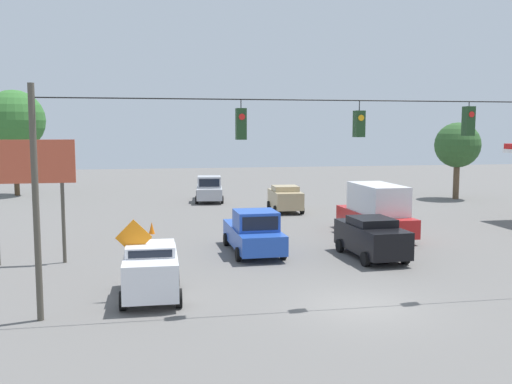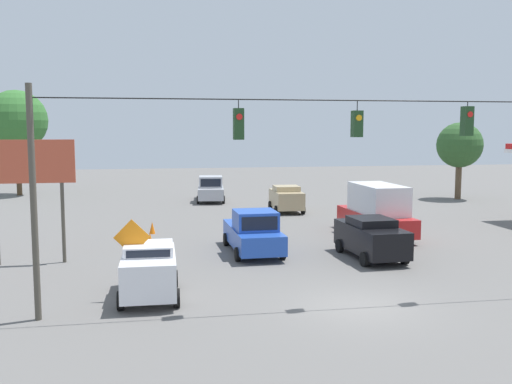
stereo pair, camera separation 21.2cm
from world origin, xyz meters
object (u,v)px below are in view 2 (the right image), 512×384
object	(u,v)px
sedan_black_crossing_near	(371,237)
box_truck_red_oncoming_far	(376,210)
tree_horizon_left	(460,146)
work_zone_sign	(132,243)
traffic_cone_third	(150,239)
roadside_billboard	(28,172)
tree_horizon_right	(16,121)
sedan_tan_oncoming_deep	(286,198)
traffic_cone_fourth	(152,228)
traffic_cone_nearest	(150,271)
pickup_truck_silver_withflow_deep	(211,189)
overhead_signal_span	(356,168)
pickup_truck_blue_withflow_mid	(253,233)
sedan_white_parked_shoulder	(149,270)
traffic_cone_second	(152,253)

from	to	relation	value
sedan_black_crossing_near	box_truck_red_oncoming_far	world-z (taller)	box_truck_red_oncoming_far
tree_horizon_left	work_zone_sign	bearing A→B (deg)	43.03
traffic_cone_third	roadside_billboard	size ratio (longest dim) A/B	0.12
tree_horizon_right	sedan_tan_oncoming_deep	bearing A→B (deg)	146.12
sedan_tan_oncoming_deep	roadside_billboard	world-z (taller)	roadside_billboard
traffic_cone_fourth	roadside_billboard	size ratio (longest dim) A/B	0.12
sedan_tan_oncoming_deep	traffic_cone_nearest	size ratio (longest dim) A/B	5.90
sedan_tan_oncoming_deep	sedan_black_crossing_near	bearing A→B (deg)	91.61
sedan_tan_oncoming_deep	tree_horizon_right	distance (m)	26.40
sedan_black_crossing_near	work_zone_sign	distance (m)	11.62
pickup_truck_silver_withflow_deep	sedan_tan_oncoming_deep	world-z (taller)	pickup_truck_silver_withflow_deep
overhead_signal_span	work_zone_sign	xyz separation A→B (m)	(7.52, -1.72, -2.67)
overhead_signal_span	sedan_tan_oncoming_deep	distance (m)	22.05
traffic_cone_third	tree_horizon_left	size ratio (longest dim) A/B	0.10
box_truck_red_oncoming_far	traffic_cone_fourth	bearing A→B (deg)	-13.06
pickup_truck_blue_withflow_mid	work_zone_sign	bearing A→B (deg)	50.84
work_zone_sign	roadside_billboard	bearing A→B (deg)	-53.48
traffic_cone_fourth	roadside_billboard	xyz separation A→B (m)	(5.26, 6.45, 3.74)
work_zone_sign	tree_horizon_left	xyz separation A→B (m)	(-26.40, -24.65, 2.58)
overhead_signal_span	traffic_cone_third	distance (m)	13.70
sedan_black_crossing_near	overhead_signal_span	bearing A→B (deg)	63.86
box_truck_red_oncoming_far	roadside_billboard	size ratio (longest dim) A/B	1.19
roadside_billboard	traffic_cone_fourth	bearing A→B (deg)	-129.21
work_zone_sign	traffic_cone_nearest	bearing A→B (deg)	-102.22
traffic_cone_fourth	tree_horizon_right	size ratio (longest dim) A/B	0.07
traffic_cone_third	roadside_billboard	bearing A→B (deg)	30.23
roadside_billboard	tree_horizon_left	xyz separation A→B (m)	(-31.02, -18.41, 0.49)
pickup_truck_silver_withflow_deep	box_truck_red_oncoming_far	bearing A→B (deg)	113.91
sedan_black_crossing_near	tree_horizon_left	xyz separation A→B (m)	(-15.78, -20.04, 3.58)
traffic_cone_nearest	tree_horizon_right	world-z (taller)	tree_horizon_right
pickup_truck_silver_withflow_deep	pickup_truck_blue_withflow_mid	size ratio (longest dim) A/B	1.02
sedan_white_parked_shoulder	traffic_cone_second	world-z (taller)	sedan_white_parked_shoulder
traffic_cone_fourth	work_zone_sign	distance (m)	12.81
sedan_black_crossing_near	traffic_cone_second	distance (m)	10.09
overhead_signal_span	pickup_truck_blue_withflow_mid	bearing A→B (deg)	-76.36
roadside_billboard	tree_horizon_right	xyz separation A→B (m)	(6.58, -27.98, 2.62)
box_truck_red_oncoming_far	tree_horizon_right	world-z (taller)	tree_horizon_right
sedan_tan_oncoming_deep	traffic_cone_fourth	bearing A→B (deg)	36.86
pickup_truck_silver_withflow_deep	sedan_white_parked_shoulder	bearing A→B (deg)	79.76
traffic_cone_second	tree_horizon_right	distance (m)	31.39
traffic_cone_nearest	work_zone_sign	world-z (taller)	work_zone_sign
traffic_cone_second	sedan_black_crossing_near	bearing A→B (deg)	172.95
sedan_white_parked_shoulder	traffic_cone_nearest	size ratio (longest dim) A/B	5.70
tree_horizon_left	box_truck_red_oncoming_far	bearing A→B (deg)	47.89
sedan_black_crossing_near	tree_horizon_left	world-z (taller)	tree_horizon_left
pickup_truck_blue_withflow_mid	traffic_cone_second	distance (m)	4.96
sedan_white_parked_shoulder	work_zone_sign	size ratio (longest dim) A/B	1.37
box_truck_red_oncoming_far	tree_horizon_left	distance (m)	20.23
box_truck_red_oncoming_far	traffic_cone_nearest	world-z (taller)	box_truck_red_oncoming_far
sedan_black_crossing_near	traffic_cone_nearest	world-z (taller)	sedan_black_crossing_near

